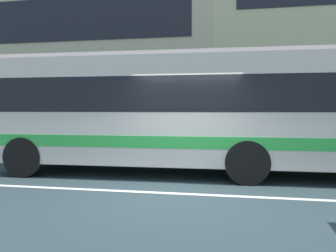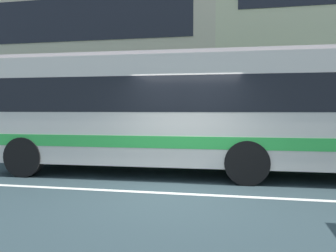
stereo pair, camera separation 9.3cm
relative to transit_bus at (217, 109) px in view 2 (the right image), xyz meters
The scene contains 5 objects.
ground_plane 2.90m from the transit_bus, 105.72° to the right, with size 160.00×160.00×0.00m, color #2A3A3E.
lane_centre_line 2.89m from the transit_bus, 105.72° to the right, with size 60.00×0.16×0.01m, color silver.
hedge_row_far 5.32m from the transit_bus, 136.60° to the left, with size 21.98×1.10×0.99m, color #346A35.
apartment_block_left 17.59m from the transit_bus, 139.52° to the left, with size 25.23×8.63×10.51m.
transit_bus is the anchor object (origin of this frame).
Camera 2 is at (1.15, -6.76, 1.68)m, focal length 37.01 mm.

